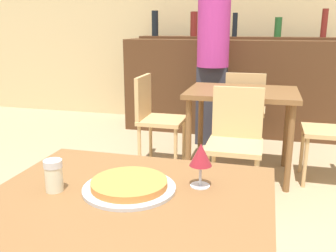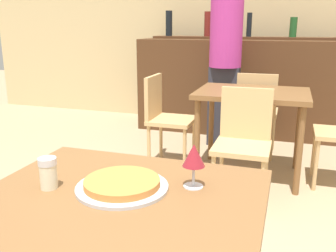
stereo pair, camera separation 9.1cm
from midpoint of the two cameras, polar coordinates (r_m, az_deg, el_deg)
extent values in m
cube|color=#D1B784|center=(5.14, 13.30, 15.88)|extent=(8.00, 0.05, 2.80)
cube|color=brown|center=(1.29, -5.36, -11.35)|extent=(0.95, 0.79, 0.04)
cylinder|color=brown|center=(1.90, -12.94, -15.20)|extent=(0.05, 0.05, 0.71)
cube|color=brown|center=(3.28, 13.55, 4.86)|extent=(0.93, 0.71, 0.04)
cylinder|color=brown|center=(3.14, 5.27, -2.37)|extent=(0.05, 0.05, 0.72)
cylinder|color=brown|center=(3.08, 20.19, -3.65)|extent=(0.05, 0.05, 0.72)
cylinder|color=brown|center=(3.69, 7.30, 0.26)|extent=(0.05, 0.05, 0.72)
cylinder|color=brown|center=(3.64, 19.95, -0.77)|extent=(0.05, 0.05, 0.72)
cube|color=#4C2D19|center=(4.70, 12.13, 5.81)|extent=(2.60, 0.56, 1.13)
cube|color=#4C2D19|center=(4.78, 12.71, 12.95)|extent=(2.39, 0.24, 0.03)
cylinder|color=black|center=(4.98, 0.70, 15.37)|extent=(0.09, 0.09, 0.31)
cylinder|color=maroon|center=(4.85, 6.64, 15.19)|extent=(0.09, 0.09, 0.30)
cylinder|color=black|center=(4.78, 12.82, 14.81)|extent=(0.06, 0.06, 0.28)
cylinder|color=#1E5123|center=(4.75, 19.09, 14.05)|extent=(0.08, 0.08, 0.23)
cube|color=tan|center=(2.76, 12.10, -3.26)|extent=(0.40, 0.40, 0.04)
cube|color=tan|center=(2.88, 12.74, 1.88)|extent=(0.38, 0.04, 0.39)
cylinder|color=tan|center=(2.71, 7.82, -8.71)|extent=(0.03, 0.03, 0.43)
cylinder|color=tan|center=(2.68, 15.08, -9.40)|extent=(0.03, 0.03, 0.43)
cylinder|color=tan|center=(3.02, 8.99, -6.18)|extent=(0.03, 0.03, 0.43)
cylinder|color=tan|center=(2.99, 15.47, -6.77)|extent=(0.03, 0.03, 0.43)
cube|color=tan|center=(3.92, 14.04, 2.11)|extent=(0.40, 0.40, 0.04)
cube|color=tan|center=(3.70, 14.04, 4.72)|extent=(0.38, 0.04, 0.39)
cylinder|color=tan|center=(4.14, 16.36, -0.71)|extent=(0.03, 0.03, 0.43)
cylinder|color=tan|center=(4.16, 11.69, -0.32)|extent=(0.03, 0.03, 0.43)
cylinder|color=tan|center=(3.81, 16.17, -2.05)|extent=(0.03, 0.03, 0.43)
cylinder|color=tan|center=(3.83, 11.09, -1.62)|extent=(0.03, 0.03, 0.43)
cube|color=tan|center=(3.47, 1.39, 0.85)|extent=(0.40, 0.40, 0.04)
cube|color=tan|center=(3.47, -1.47, 4.50)|extent=(0.04, 0.38, 0.39)
cylinder|color=tan|center=(3.33, 3.33, -3.94)|extent=(0.03, 0.03, 0.43)
cylinder|color=tan|center=(3.65, 4.70, -2.26)|extent=(0.03, 0.03, 0.43)
cylinder|color=tan|center=(3.43, -2.18, -3.36)|extent=(0.03, 0.03, 0.43)
cylinder|color=tan|center=(3.73, -0.38, -1.78)|extent=(0.03, 0.03, 0.43)
cylinder|color=tan|center=(3.57, 22.02, -3.73)|extent=(0.03, 0.03, 0.43)
cylinder|color=tan|center=(3.25, 22.37, -5.60)|extent=(0.03, 0.03, 0.43)
cylinder|color=#B7B7BC|center=(1.33, -5.02, -9.32)|extent=(0.32, 0.32, 0.01)
cylinder|color=#CC7A38|center=(1.32, -5.04, -8.61)|extent=(0.27, 0.27, 0.02)
cylinder|color=beige|center=(1.37, -15.93, -7.42)|extent=(0.06, 0.06, 0.09)
cylinder|color=silver|center=(1.35, -16.10, -5.21)|extent=(0.06, 0.06, 0.02)
cube|color=#2D2D38|center=(4.17, 9.05, 2.96)|extent=(0.32, 0.18, 0.87)
cylinder|color=#B2338C|center=(4.08, 9.52, 13.92)|extent=(0.34, 0.34, 0.72)
cylinder|color=silver|center=(1.35, 5.83, -9.13)|extent=(0.07, 0.07, 0.00)
cylinder|color=silver|center=(1.33, 5.88, -7.59)|extent=(0.01, 0.01, 0.07)
cone|color=maroon|center=(1.30, 5.97, -4.44)|extent=(0.08, 0.08, 0.08)
camera|label=1|loc=(0.05, -88.50, 0.41)|focal=40.00mm
camera|label=2|loc=(0.05, 91.50, -0.41)|focal=40.00mm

